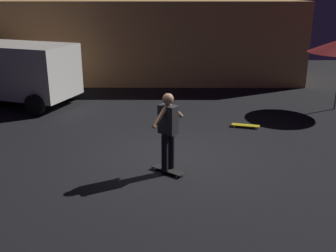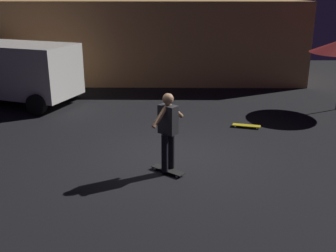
# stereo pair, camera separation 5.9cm
# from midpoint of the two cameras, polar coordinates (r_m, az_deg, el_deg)

# --- Properties ---
(ground_plane) EXTENTS (28.00, 28.00, 0.00)m
(ground_plane) POSITION_cam_midpoint_polar(r_m,az_deg,el_deg) (9.22, 0.01, -4.73)
(ground_plane) COLOR black
(low_building) EXTENTS (13.69, 4.11, 3.32)m
(low_building) POSITION_cam_midpoint_polar(r_m,az_deg,el_deg) (17.85, -4.43, 12.20)
(low_building) COLOR tan
(low_building) RESTS_ON ground_plane
(parked_van) EXTENTS (4.97, 3.47, 2.03)m
(parked_van) POSITION_cam_midpoint_polar(r_m,az_deg,el_deg) (14.72, -22.02, 7.55)
(parked_van) COLOR silver
(parked_van) RESTS_ON ground_plane
(skateboard_ridden) EXTENTS (0.74, 0.64, 0.07)m
(skateboard_ridden) POSITION_cam_midpoint_polar(r_m,az_deg,el_deg) (8.53, -0.20, -6.34)
(skateboard_ridden) COLOR black
(skateboard_ridden) RESTS_ON ground_plane
(skateboard_spare) EXTENTS (0.81, 0.39, 0.07)m
(skateboard_spare) POSITION_cam_midpoint_polar(r_m,az_deg,el_deg) (11.52, 10.91, 0.08)
(skateboard_spare) COLOR gold
(skateboard_spare) RESTS_ON ground_plane
(skater) EXTENTS (0.67, 0.83, 1.67)m
(skater) POSITION_cam_midpoint_polar(r_m,az_deg,el_deg) (8.17, -0.21, -0.09)
(skater) COLOR black
(skater) RESTS_ON skateboard_ridden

